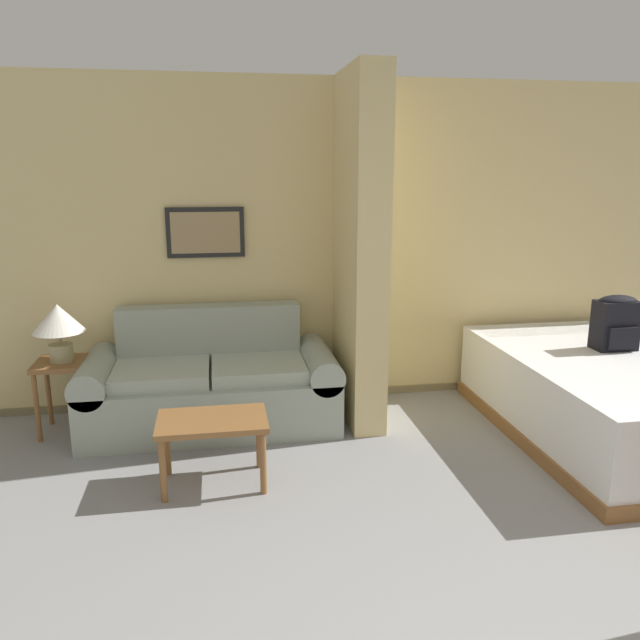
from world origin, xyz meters
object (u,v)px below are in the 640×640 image
Objects in this scene: table_lamp at (58,322)px; backpack at (616,322)px; couch at (211,385)px; bed at (606,396)px; coffee_table at (212,428)px.

backpack is (4.03, -0.54, -0.03)m from table_lamp.
backpack reaches higher than table_lamp.
couch is 2.91m from bed.
coffee_table is 2.82m from bed.
bed is 0.56m from backpack.
backpack reaches higher than bed.
table_lamp is at bearing 169.42° from bed.
coffee_table is at bearing -89.38° from couch.
couch reaches higher than bed.
table_lamp reaches higher than bed.
backpack is at bearing -7.59° from table_lamp.
table_lamp is at bearing 172.41° from backpack.
couch is 1.18m from table_lamp.
table_lamp is (-1.07, 0.99, 0.47)m from coffee_table.
couch is at bearing -1.49° from table_lamp.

